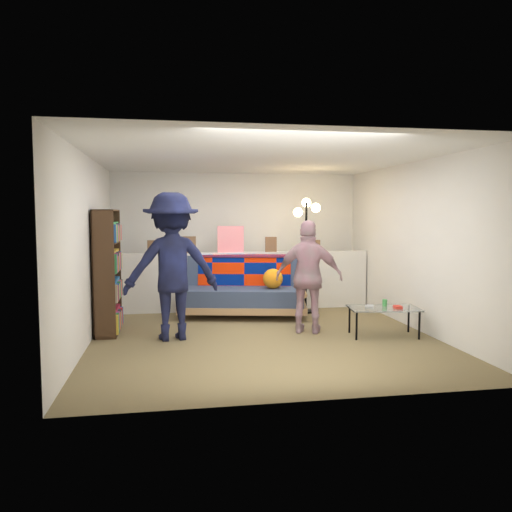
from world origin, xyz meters
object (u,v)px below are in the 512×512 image
at_px(floor_lamp, 306,232).
at_px(person_right, 309,277).
at_px(futon_sofa, 245,291).
at_px(bookshelf, 107,276).
at_px(coffee_table, 384,309).
at_px(person_left, 172,266).

xyz_separation_m(floor_lamp, person_right, (-0.36, -1.44, -0.58)).
xyz_separation_m(futon_sofa, bookshelf, (-2.05, -0.82, 0.40)).
bearing_deg(person_right, coffee_table, -179.75).
relative_size(futon_sofa, bookshelf, 1.26).
relative_size(futon_sofa, floor_lamp, 1.12).
bearing_deg(bookshelf, floor_lamp, 16.88).
bearing_deg(futon_sofa, person_left, -131.14).
height_order(futon_sofa, coffee_table, futon_sofa).
height_order(futon_sofa, person_right, person_right).
relative_size(coffee_table, floor_lamp, 0.51).
bearing_deg(coffee_table, floor_lamp, 108.43).
distance_m(futon_sofa, person_left, 1.86).
bearing_deg(coffee_table, futon_sofa, 134.89).
height_order(coffee_table, person_right, person_right).
xyz_separation_m(futon_sofa, person_right, (0.70, -1.31, 0.38)).
xyz_separation_m(bookshelf, person_left, (0.88, -0.52, 0.17)).
bearing_deg(person_left, coffee_table, 164.22).
xyz_separation_m(bookshelf, person_right, (2.75, -0.49, -0.01)).
xyz_separation_m(futon_sofa, person_left, (-1.17, -1.34, 0.56)).
distance_m(bookshelf, coffee_table, 3.83).
distance_m(person_left, person_right, 1.88).
relative_size(bookshelf, coffee_table, 1.73).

